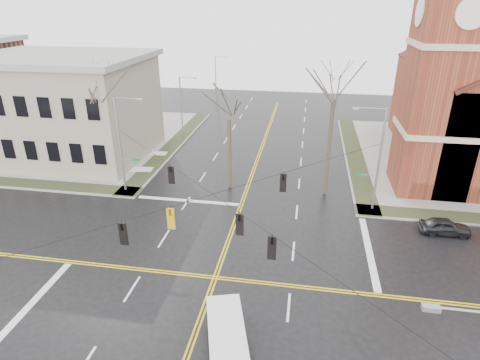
% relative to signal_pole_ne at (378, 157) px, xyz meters
% --- Properties ---
extents(ground, '(120.00, 120.00, 0.00)m').
position_rel_signal_pole_ne_xyz_m(ground, '(-11.32, -11.50, -4.95)').
color(ground, black).
rests_on(ground, ground).
extents(sidewalks, '(80.00, 80.00, 0.17)m').
position_rel_signal_pole_ne_xyz_m(sidewalks, '(-11.32, -11.50, -4.87)').
color(sidewalks, gray).
rests_on(sidewalks, ground).
extents(road_markings, '(100.00, 100.00, 0.01)m').
position_rel_signal_pole_ne_xyz_m(road_markings, '(-11.32, -11.50, -4.94)').
color(road_markings, gold).
rests_on(road_markings, ground).
extents(civic_building_a, '(18.00, 14.00, 11.00)m').
position_rel_signal_pole_ne_xyz_m(civic_building_a, '(-33.32, 8.50, 0.55)').
color(civic_building_a, gray).
rests_on(civic_building_a, ground).
extents(signal_pole_ne, '(2.75, 0.22, 9.00)m').
position_rel_signal_pole_ne_xyz_m(signal_pole_ne, '(0.00, 0.00, 0.00)').
color(signal_pole_ne, gray).
rests_on(signal_pole_ne, ground).
extents(signal_pole_nw, '(2.75, 0.22, 9.00)m').
position_rel_signal_pole_ne_xyz_m(signal_pole_nw, '(-22.64, 0.00, 0.00)').
color(signal_pole_nw, gray).
rests_on(signal_pole_nw, ground).
extents(span_wires, '(23.02, 23.02, 0.03)m').
position_rel_signal_pole_ne_xyz_m(span_wires, '(-11.32, -11.50, 1.25)').
color(span_wires, black).
rests_on(span_wires, ground).
extents(traffic_signals, '(8.21, 8.26, 1.30)m').
position_rel_signal_pole_ne_xyz_m(traffic_signals, '(-11.32, -12.17, 0.50)').
color(traffic_signals, black).
rests_on(traffic_signals, ground).
extents(streetlight_north_a, '(2.30, 0.20, 8.00)m').
position_rel_signal_pole_ne_xyz_m(streetlight_north_a, '(-21.97, 16.50, -0.48)').
color(streetlight_north_a, gray).
rests_on(streetlight_north_a, ground).
extents(streetlight_north_b, '(2.30, 0.20, 8.00)m').
position_rel_signal_pole_ne_xyz_m(streetlight_north_b, '(-21.97, 36.50, -0.48)').
color(streetlight_north_b, gray).
rests_on(streetlight_north_b, ground).
extents(cargo_van, '(3.16, 5.16, 1.84)m').
position_rel_signal_pole_ne_xyz_m(cargo_van, '(-9.38, -17.31, -3.86)').
color(cargo_van, white).
rests_on(cargo_van, ground).
extents(parked_car_a, '(3.83, 1.59, 1.30)m').
position_rel_signal_pole_ne_xyz_m(parked_car_a, '(5.28, -3.06, -4.30)').
color(parked_car_a, '#232325').
rests_on(parked_car_a, ground).
extents(tree_nw_far, '(4.00, 4.00, 12.22)m').
position_rel_signal_pole_ne_xyz_m(tree_nw_far, '(-24.98, 2.66, 3.88)').
color(tree_nw_far, '#332B21').
rests_on(tree_nw_far, ground).
extents(tree_nw_near, '(4.00, 4.00, 10.07)m').
position_rel_signal_pole_ne_xyz_m(tree_nw_near, '(-13.04, 2.53, 2.36)').
color(tree_nw_near, '#332B21').
rests_on(tree_nw_near, ground).
extents(tree_ne, '(4.00, 4.00, 13.37)m').
position_rel_signal_pole_ne_xyz_m(tree_ne, '(-3.86, 2.54, 4.70)').
color(tree_ne, '#332B21').
rests_on(tree_ne, ground).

